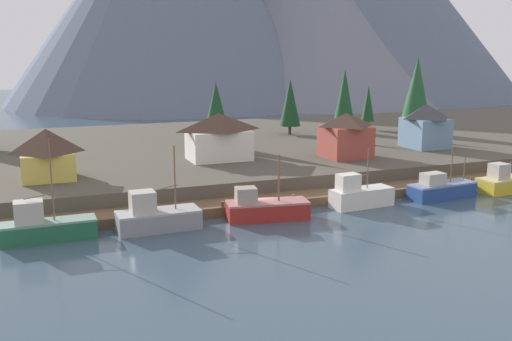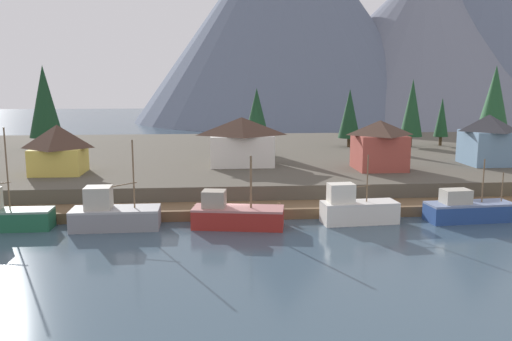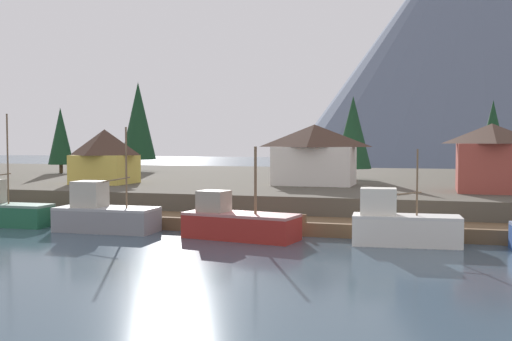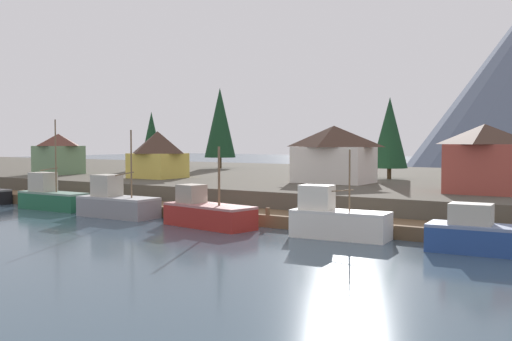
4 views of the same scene
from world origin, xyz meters
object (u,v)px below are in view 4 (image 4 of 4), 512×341
conifer_near_right (390,133)px  conifer_centre (220,123)px  house_white (334,154)px  house_green (59,154)px  conifer_near_left (152,137)px  fishing_boat_green (51,197)px  house_yellow (158,154)px  house_red (484,158)px  fishing_boat_white (336,220)px  fishing_boat_red (207,213)px  fishing_boat_blue (492,236)px  fishing_boat_grey (116,203)px

conifer_near_right → conifer_centre: bearing=162.2°
house_white → house_green: 38.99m
conifer_near_left → conifer_near_right: 41.28m
fishing_boat_green → conifer_near_right: bearing=48.3°
conifer_near_left → conifer_near_right: conifer_near_right is taller
house_white → conifer_near_left: 40.54m
house_yellow → conifer_centre: bearing=109.6°
house_red → conifer_near_right: size_ratio=0.62×
fishing_boat_green → house_green: 21.51m
house_red → house_green: house_red is taller
fishing_boat_white → house_green: (-48.26, 14.06, 3.99)m
fishing_boat_red → fishing_boat_blue: fishing_boat_red is taller
fishing_boat_grey → house_green: 29.83m
house_red → house_white: bearing=165.0°
fishing_boat_red → house_white: 20.66m
fishing_boat_grey → fishing_boat_white: size_ratio=1.11×
fishing_boat_green → house_white: 29.93m
house_green → conifer_near_left: size_ratio=0.60×
conifer_near_left → fishing_boat_green: bearing=-63.5°
house_red → house_green: (-55.12, -1.02, -0.26)m
fishing_boat_green → house_white: fishing_boat_green is taller
house_red → conifer_near_left: bearing=162.7°
fishing_boat_white → house_green: bearing=159.1°
fishing_boat_white → conifer_near_right: 30.61m
fishing_boat_white → house_white: bearing=111.7°
conifer_centre → house_red: bearing=-27.7°
fishing_boat_green → fishing_boat_grey: 9.89m
fishing_boat_blue → conifer_centre: bearing=137.3°
fishing_boat_white → conifer_centre: size_ratio=0.55×
fishing_boat_green → house_white: size_ratio=1.10×
house_green → conifer_near_left: bearing=89.5°
fishing_boat_white → house_white: (-9.66, 19.51, 4.34)m
fishing_boat_red → conifer_near_left: size_ratio=0.93×
fishing_boat_green → house_red: size_ratio=1.52×
house_white → house_green: bearing=-172.0°
conifer_centre → house_green: bearing=-108.0°
fishing_boat_grey → conifer_near_right: (15.38, 29.17, 6.72)m
fishing_boat_blue → fishing_boat_white: bearing=174.7°
fishing_boat_green → house_red: fishing_boat_green is taller
fishing_boat_grey → fishing_boat_red: fishing_boat_grey is taller
fishing_boat_green → house_red: (39.06, 14.76, 4.26)m
fishing_boat_red → house_red: bearing=50.3°
fishing_boat_green → fishing_boat_blue: 42.93m
conifer_near_right → house_red: bearing=-45.3°
conifer_near_left → house_yellow: bearing=-45.2°
fishing_boat_white → conifer_near_right: bearing=98.8°
fishing_boat_blue → conifer_centre: size_ratio=0.63×
fishing_boat_blue → house_green: 60.81m
house_green → fishing_boat_red: bearing=-21.6°
house_yellow → house_white: size_ratio=0.72×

